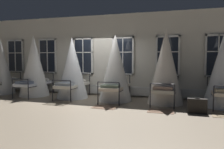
% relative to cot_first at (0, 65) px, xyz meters
% --- Properties ---
extents(ground, '(26.74, 26.74, 0.00)m').
position_rel_cot_first_xyz_m(ground, '(4.63, -0.08, -1.30)').
color(ground, gray).
extents(back_wall_with_windows, '(14.37, 0.10, 3.51)m').
position_rel_cot_first_xyz_m(back_wall_with_windows, '(4.63, 1.13, 0.45)').
color(back_wall_with_windows, beige).
rests_on(back_wall_with_windows, ground).
extents(window_bank, '(10.20, 0.10, 2.47)m').
position_rel_cot_first_xyz_m(window_bank, '(4.63, 1.00, -0.36)').
color(window_bank, black).
rests_on(window_bank, ground).
extents(cot_first, '(1.29, 1.81, 2.68)m').
position_rel_cot_first_xyz_m(cot_first, '(0.00, 0.00, 0.00)').
color(cot_first, black).
rests_on(cot_first, ground).
extents(cot_second, '(1.29, 1.82, 2.62)m').
position_rel_cot_first_xyz_m(cot_second, '(1.84, -0.00, -0.03)').
color(cot_second, black).
rests_on(cot_second, ground).
extents(cot_third, '(1.29, 1.82, 2.48)m').
position_rel_cot_first_xyz_m(cot_third, '(3.67, 0.03, -0.10)').
color(cot_third, black).
rests_on(cot_third, ground).
extents(cot_fourth, '(1.29, 1.83, 2.57)m').
position_rel_cot_first_xyz_m(cot_fourth, '(5.53, -0.02, -0.05)').
color(cot_fourth, black).
rests_on(cot_fourth, ground).
extents(cot_fifth, '(1.29, 1.83, 2.70)m').
position_rel_cot_first_xyz_m(cot_fifth, '(7.41, 0.03, 0.01)').
color(cot_fifth, black).
rests_on(cot_fifth, ground).
extents(cot_sixth, '(1.29, 1.83, 2.50)m').
position_rel_cot_first_xyz_m(cot_sixth, '(9.30, 0.04, -0.09)').
color(cot_sixth, black).
rests_on(cot_sixth, ground).
extents(rug_third, '(0.81, 0.58, 0.01)m').
position_rel_cot_first_xyz_m(rug_third, '(3.70, -1.28, -1.30)').
color(rug_third, brown).
rests_on(rug_third, ground).
extents(rug_fourth, '(0.81, 0.57, 0.01)m').
position_rel_cot_first_xyz_m(rug_fourth, '(5.55, -1.28, -1.30)').
color(rug_fourth, brown).
rests_on(rug_fourth, ground).
extents(rug_fifth, '(0.82, 0.58, 0.01)m').
position_rel_cot_first_xyz_m(rug_fifth, '(7.41, -1.28, -1.30)').
color(rug_fifth, brown).
rests_on(rug_fifth, ground).
extents(suitcase_dark, '(0.56, 0.22, 0.47)m').
position_rel_cot_first_xyz_m(suitcase_dark, '(8.45, -1.18, -1.08)').
color(suitcase_dark, black).
rests_on(suitcase_dark, ground).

